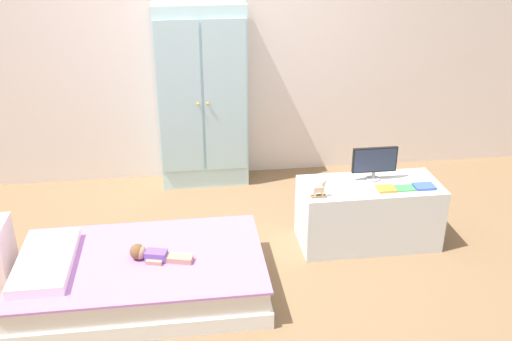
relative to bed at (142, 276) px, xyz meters
The scene contains 12 objects.
ground_plane 0.54m from the bed, 22.64° to the left, with size 10.00×10.00×0.02m, color brown.
back_wall 2.21m from the bed, 74.88° to the left, with size 6.40×0.05×2.70m, color silver.
bed is the anchor object (origin of this frame).
pillow 0.58m from the bed, behind, with size 0.32×0.66×0.06m, color white.
doll 0.18m from the bed, 15.75° to the right, with size 0.39×0.17×0.10m.
wardrobe 1.78m from the bed, 73.27° to the left, with size 0.74×0.32×1.55m.
tv_stand 1.64m from the bed, 14.41° to the left, with size 0.98×0.44×0.46m, color silver.
tv_monitor 1.76m from the bed, 16.53° to the left, with size 0.32×0.10×0.24m.
rocking_horse_toy 1.28m from the bed, 12.79° to the left, with size 0.10×0.04×0.12m.
book_orange 1.72m from the bed, 10.53° to the left, with size 0.12×0.11×0.02m, color orange.
book_green 1.85m from the bed, ahead, with size 0.13×0.10×0.01m, color #429E51.
book_blue 1.99m from the bed, ahead, with size 0.14×0.11×0.02m, color blue.
Camera 1 is at (-0.18, -3.25, 2.21)m, focal length 40.19 mm.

